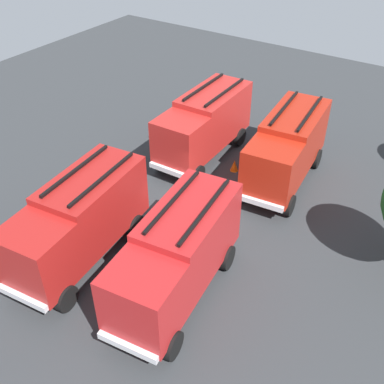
{
  "coord_description": "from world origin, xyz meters",
  "views": [
    {
      "loc": [
        14.86,
        9.89,
        14.56
      ],
      "look_at": [
        0.0,
        0.0,
        1.4
      ],
      "focal_mm": 43.1,
      "sensor_mm": 36.0,
      "label": 1
    }
  ],
  "objects_px": {
    "fire_truck_0": "(204,123)",
    "firefighter_1": "(186,117)",
    "fire_truck_1": "(79,219)",
    "fire_truck_2": "(287,147)",
    "fire_truck_3": "(177,255)",
    "traffic_cone_0": "(234,166)"
  },
  "relations": [
    {
      "from": "fire_truck_0",
      "to": "firefighter_1",
      "type": "relative_size",
      "value": 4.3
    },
    {
      "from": "fire_truck_1",
      "to": "firefighter_1",
      "type": "relative_size",
      "value": 4.41
    },
    {
      "from": "fire_truck_1",
      "to": "fire_truck_2",
      "type": "relative_size",
      "value": 1.0
    },
    {
      "from": "fire_truck_3",
      "to": "firefighter_1",
      "type": "distance_m",
      "value": 13.86
    },
    {
      "from": "fire_truck_2",
      "to": "fire_truck_3",
      "type": "bearing_deg",
      "value": -6.96
    },
    {
      "from": "fire_truck_2",
      "to": "traffic_cone_0",
      "type": "xyz_separation_m",
      "value": [
        0.58,
        -2.72,
        -1.83
      ]
    },
    {
      "from": "fire_truck_0",
      "to": "fire_truck_2",
      "type": "height_order",
      "value": "same"
    },
    {
      "from": "fire_truck_2",
      "to": "fire_truck_3",
      "type": "xyz_separation_m",
      "value": [
        9.75,
        -0.18,
        0.0
      ]
    },
    {
      "from": "fire_truck_1",
      "to": "firefighter_1",
      "type": "xyz_separation_m",
      "value": [
        -12.16,
        -2.81,
        -1.21
      ]
    },
    {
      "from": "fire_truck_2",
      "to": "fire_truck_0",
      "type": "bearing_deg",
      "value": -94.17
    },
    {
      "from": "fire_truck_3",
      "to": "traffic_cone_0",
      "type": "distance_m",
      "value": 9.69
    },
    {
      "from": "fire_truck_3",
      "to": "fire_truck_0",
      "type": "bearing_deg",
      "value": -160.2
    },
    {
      "from": "fire_truck_2",
      "to": "firefighter_1",
      "type": "bearing_deg",
      "value": -109.48
    },
    {
      "from": "traffic_cone_0",
      "to": "firefighter_1",
      "type": "bearing_deg",
      "value": -116.19
    },
    {
      "from": "fire_truck_1",
      "to": "fire_truck_3",
      "type": "xyz_separation_m",
      "value": [
        -0.55,
        4.67,
        0.0
      ]
    },
    {
      "from": "fire_truck_0",
      "to": "fire_truck_3",
      "type": "height_order",
      "value": "same"
    },
    {
      "from": "fire_truck_3",
      "to": "firefighter_1",
      "type": "height_order",
      "value": "fire_truck_3"
    },
    {
      "from": "firefighter_1",
      "to": "fire_truck_0",
      "type": "bearing_deg",
      "value": -8.41
    },
    {
      "from": "fire_truck_0",
      "to": "traffic_cone_0",
      "type": "xyz_separation_m",
      "value": [
        0.43,
        2.33,
        -1.83
      ]
    },
    {
      "from": "fire_truck_2",
      "to": "traffic_cone_0",
      "type": "bearing_deg",
      "value": -83.92
    },
    {
      "from": "fire_truck_0",
      "to": "firefighter_1",
      "type": "distance_m",
      "value": 3.5
    },
    {
      "from": "fire_truck_2",
      "to": "firefighter_1",
      "type": "distance_m",
      "value": 7.97
    }
  ]
}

